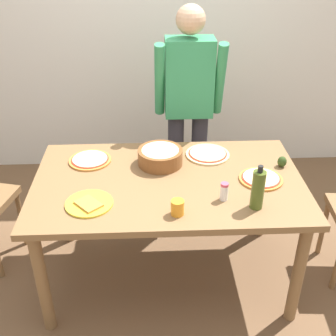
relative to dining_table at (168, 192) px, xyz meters
The scene contains 13 objects.
ground 0.67m from the dining_table, ahead, with size 8.00×8.00×0.00m, color brown.
wall_back 1.72m from the dining_table, 90.00° to the left, with size 5.60×0.10×2.60m, color silver.
dining_table is the anchor object (origin of this frame).
person_cook 0.82m from the dining_table, 76.43° to the left, with size 0.49×0.25×1.62m.
pizza_raw_on_board 0.41m from the dining_table, 46.59° to the left, with size 0.28×0.28×0.02m.
pizza_cooked_on_tray 0.56m from the dining_table, 153.48° to the left, with size 0.27×0.27×0.02m.
pizza_second_cooked 0.56m from the dining_table, ahead, with size 0.26×0.26×0.02m.
plate_with_slice 0.51m from the dining_table, 151.81° to the right, with size 0.26×0.26×0.02m.
popcorn_bowl 0.25m from the dining_table, 102.62° to the left, with size 0.28×0.28×0.11m.
olive_oil_bottle 0.58m from the dining_table, 33.13° to the right, with size 0.07×0.07×0.26m.
cup_orange 0.37m from the dining_table, 84.78° to the right, with size 0.07×0.07×0.09m, color orange.
salt_shaker 0.39m from the dining_table, 36.73° to the right, with size 0.04×0.04×0.11m.
avocado 0.73m from the dining_table, ahead, with size 0.06×0.06×0.07m, color #2D4219.
Camera 1 is at (-0.10, -2.15, 2.12)m, focal length 45.85 mm.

